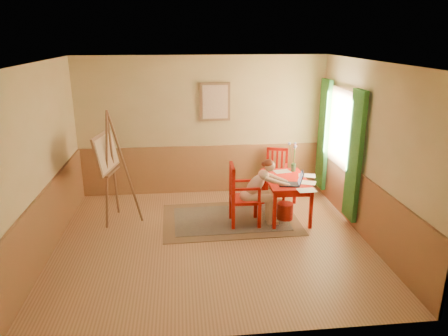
{
  "coord_description": "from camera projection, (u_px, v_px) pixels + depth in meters",
  "views": [
    {
      "loc": [
        -0.46,
        -6.06,
        3.19
      ],
      "look_at": [
        0.25,
        0.55,
        1.05
      ],
      "focal_mm": 33.58,
      "sensor_mm": 36.0,
      "label": 1
    }
  ],
  "objects": [
    {
      "name": "table",
      "position": [
        286.0,
        183.0,
        7.5
      ],
      "size": [
        0.75,
        1.22,
        0.72
      ],
      "color": "red",
      "rests_on": "room"
    },
    {
      "name": "rug",
      "position": [
        230.0,
        219.0,
        7.53
      ],
      "size": [
        2.43,
        1.65,
        0.02
      ],
      "color": "#8C7251",
      "rests_on": "room"
    },
    {
      "name": "easel",
      "position": [
        108.0,
        157.0,
        7.16
      ],
      "size": [
        0.73,
        0.89,
        1.99
      ],
      "color": "brown",
      "rests_on": "room"
    },
    {
      "name": "wainscot",
      "position": [
        208.0,
        194.0,
        7.36
      ],
      "size": [
        5.0,
        4.5,
        1.0
      ],
      "color": "#AB7448",
      "rests_on": "room"
    },
    {
      "name": "chair_back",
      "position": [
        276.0,
        173.0,
        8.48
      ],
      "size": [
        0.55,
        0.57,
        0.98
      ],
      "color": "red",
      "rests_on": "room"
    },
    {
      "name": "figure",
      "position": [
        260.0,
        189.0,
        7.18
      ],
      "size": [
        0.86,
        0.38,
        1.17
      ],
      "color": "beige",
      "rests_on": "room"
    },
    {
      "name": "wastebasket",
      "position": [
        285.0,
        211.0,
        7.49
      ],
      "size": [
        0.36,
        0.36,
        0.31
      ],
      "primitive_type": "cylinder",
      "rotation": [
        0.0,
        0.0,
        -0.3
      ],
      "color": "#B0281B",
      "rests_on": "room"
    },
    {
      "name": "room",
      "position": [
        211.0,
        158.0,
        6.33
      ],
      "size": [
        5.04,
        4.54,
        2.84
      ],
      "color": "tan",
      "rests_on": "ground"
    },
    {
      "name": "papers",
      "position": [
        300.0,
        180.0,
        7.41
      ],
      "size": [
        0.74,
        1.27,
        0.0
      ],
      "color": "white",
      "rests_on": "table"
    },
    {
      "name": "vase",
      "position": [
        294.0,
        158.0,
        7.81
      ],
      "size": [
        0.2,
        0.28,
        0.55
      ],
      "color": "#3F724C",
      "rests_on": "table"
    },
    {
      "name": "chair_left",
      "position": [
        242.0,
        195.0,
        7.19
      ],
      "size": [
        0.51,
        0.49,
        1.09
      ],
      "color": "red",
      "rests_on": "room"
    },
    {
      "name": "window",
      "position": [
        339.0,
        140.0,
        7.63
      ],
      "size": [
        0.12,
        2.01,
        2.2
      ],
      "color": "white",
      "rests_on": "room"
    },
    {
      "name": "laptop",
      "position": [
        293.0,
        182.0,
        7.14
      ],
      "size": [
        0.44,
        0.31,
        0.25
      ],
      "color": "#1E2338",
      "rests_on": "table"
    },
    {
      "name": "wall_portrait",
      "position": [
        215.0,
        102.0,
        8.29
      ],
      "size": [
        0.6,
        0.05,
        0.76
      ],
      "color": "#8C6747",
      "rests_on": "room"
    }
  ]
}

